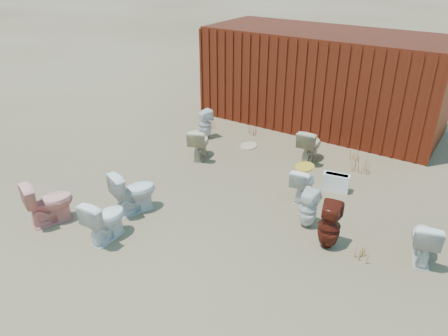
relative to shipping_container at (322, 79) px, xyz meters
The scene contains 22 objects.
ground 5.34m from the shipping_container, 90.00° to the right, with size 100.00×100.00×0.00m, color brown.
shipping_container is the anchor object (origin of this frame).
toilet_front_a 6.94m from the shipping_container, 96.47° to the right, with size 0.42×0.74×0.75m, color white.
toilet_front_pink 7.34m from the shipping_container, 105.34° to the right, with size 0.44×0.78×0.79m, color pink.
toilet_front_c 6.12m from the shipping_container, 99.31° to the right, with size 0.45×0.78×0.80m, color white.
toilet_front_maroon 5.63m from the shipping_container, 65.87° to the right, with size 0.35×0.36×0.77m, color #55180E.
toilet_front_e 5.88m from the shipping_container, 52.18° to the right, with size 0.40×0.70×0.71m, color silver.
toilet_back_a 3.32m from the shipping_container, 126.80° to the right, with size 0.33×0.34×0.73m, color white.
toilet_back_beige_left 3.90m from the shipping_container, 110.77° to the right, with size 0.40×0.69×0.71m, color beige.
toilet_back_beige_right 2.60m from the shipping_container, 72.14° to the right, with size 0.42×0.74×0.75m, color #BFB28C.
toilet_back_yellowlid 4.26m from the shipping_container, 71.37° to the right, with size 0.37×0.65×0.66m, color white.
toilet_back_e 5.12m from the shipping_container, 69.48° to the right, with size 0.31×0.31×0.68m, color white.
yellow_lid 4.20m from the shipping_container, 71.37° to the right, with size 0.34×0.42×0.03m, color gold.
loose_tank 3.87m from the shipping_container, 62.24° to the right, with size 0.50×0.20×0.35m, color white.
loose_lid_near 2.80m from the shipping_container, 107.13° to the right, with size 0.38×0.49×0.02m, color tan.
loose_lid_far 3.53m from the shipping_container, 132.36° to the right, with size 0.36×0.47×0.02m, color #C4B68E.
weed_clump_a 3.23m from the shipping_container, 138.26° to the right, with size 0.36×0.36×0.31m, color #A57C42.
weed_clump_b 2.90m from the shipping_container, 74.04° to the right, with size 0.32×0.32×0.29m, color #A57C42.
weed_clump_c 3.13m from the shipping_container, 49.90° to the right, with size 0.36×0.36×0.35m, color #A57C42.
weed_clump_d 2.25m from the shipping_container, 121.27° to the right, with size 0.30×0.30×0.28m, color #A57C42.
weed_clump_e 2.56m from the shipping_container, 47.03° to the right, with size 0.34×0.34×0.27m, color #A57C42.
weed_clump_f 5.90m from the shipping_container, 60.66° to the right, with size 0.28×0.28×0.24m, color #A57C42.
Camera 1 is at (4.02, -5.46, 4.23)m, focal length 35.00 mm.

